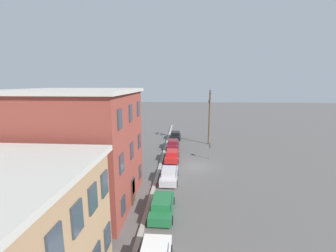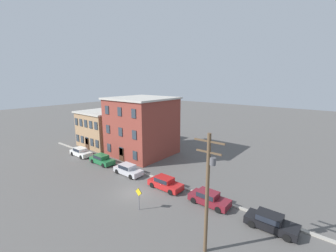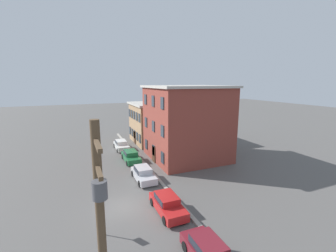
% 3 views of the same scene
% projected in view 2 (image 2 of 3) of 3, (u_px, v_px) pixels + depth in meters
% --- Properties ---
extents(ground_plane, '(200.00, 200.00, 0.00)m').
position_uv_depth(ground_plane, '(135.00, 193.00, 26.64)').
color(ground_plane, '#565451').
extents(kerb_strip, '(56.00, 0.36, 0.16)m').
position_uv_depth(kerb_strip, '(160.00, 179.00, 30.06)').
color(kerb_strip, '#9E998E').
rests_on(kerb_strip, ground_plane).
extents(apartment_corner, '(8.78, 11.77, 7.00)m').
position_uv_depth(apartment_corner, '(111.00, 127.00, 46.80)').
color(apartment_corner, '#9E7A56').
rests_on(apartment_corner, ground_plane).
extents(apartment_midblock, '(10.22, 10.17, 10.13)m').
position_uv_depth(apartment_midblock, '(142.00, 126.00, 39.71)').
color(apartment_midblock, brown).
rests_on(apartment_midblock, ground_plane).
extents(car_white, '(4.40, 1.92, 1.43)m').
position_uv_depth(car_white, '(81.00, 152.00, 39.31)').
color(car_white, silver).
rests_on(car_white, ground_plane).
extents(car_green, '(4.40, 1.92, 1.43)m').
position_uv_depth(car_green, '(102.00, 159.00, 35.68)').
color(car_green, '#1E6638').
rests_on(car_green, ground_plane).
extents(car_silver, '(4.40, 1.92, 1.43)m').
position_uv_depth(car_silver, '(128.00, 169.00, 31.67)').
color(car_silver, '#B7B7BC').
rests_on(car_silver, ground_plane).
extents(car_red, '(4.40, 1.92, 1.43)m').
position_uv_depth(car_red, '(165.00, 183.00, 27.56)').
color(car_red, '#B21E1E').
rests_on(car_red, ground_plane).
extents(car_maroon, '(4.40, 1.92, 1.43)m').
position_uv_depth(car_maroon, '(209.00, 198.00, 24.04)').
color(car_maroon, maroon).
rests_on(car_maroon, ground_plane).
extents(car_black, '(4.40, 1.92, 1.43)m').
position_uv_depth(car_black, '(271.00, 221.00, 20.04)').
color(car_black, black).
rests_on(car_black, ground_plane).
extents(caution_sign, '(0.93, 0.08, 2.46)m').
position_uv_depth(caution_sign, '(139.00, 195.00, 22.78)').
color(caution_sign, slate).
rests_on(caution_sign, ground_plane).
extents(utility_pole, '(2.40, 0.44, 9.50)m').
position_uv_depth(utility_pole, '(208.00, 188.00, 16.48)').
color(utility_pole, brown).
rests_on(utility_pole, ground_plane).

